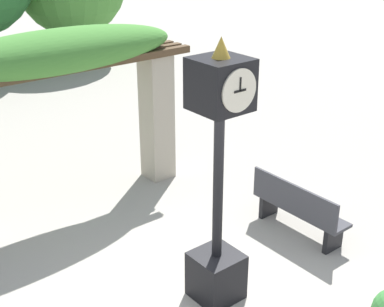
% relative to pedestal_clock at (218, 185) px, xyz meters
% --- Properties ---
extents(pedestal_clock, '(0.59, 0.64, 3.41)m').
position_rel_pedestal_clock_xyz_m(pedestal_clock, '(0.00, 0.00, 0.00)').
color(pedestal_clock, black).
rests_on(pedestal_clock, ground).
extents(pergola, '(4.71, 1.08, 3.03)m').
position_rel_pedestal_clock_xyz_m(pergola, '(-0.31, 3.41, 0.67)').
color(pergola, '#A89E89').
rests_on(pergola, ground).
extents(park_bench, '(0.42, 1.65, 0.89)m').
position_rel_pedestal_clock_xyz_m(park_bench, '(2.00, 0.37, -1.19)').
color(park_bench, '#38383D').
rests_on(park_bench, ground).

